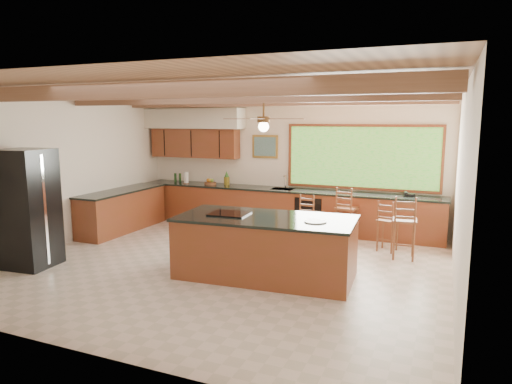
% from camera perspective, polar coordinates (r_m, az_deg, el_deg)
% --- Properties ---
extents(ground, '(7.20, 7.20, 0.00)m').
position_cam_1_polar(ground, '(7.95, -3.84, -9.13)').
color(ground, beige).
rests_on(ground, ground).
extents(room_shell, '(7.27, 6.54, 3.02)m').
position_cam_1_polar(room_shell, '(8.22, -3.01, 7.19)').
color(room_shell, white).
rests_on(room_shell, ground).
extents(counter_run, '(7.12, 3.10, 1.25)m').
position_cam_1_polar(counter_run, '(10.38, -1.68, -2.13)').
color(counter_run, brown).
rests_on(counter_run, ground).
extents(island, '(2.86, 1.49, 0.99)m').
position_cam_1_polar(island, '(7.28, 1.21, -6.84)').
color(island, brown).
rests_on(island, ground).
extents(refrigerator, '(0.85, 0.83, 2.00)m').
position_cam_1_polar(refrigerator, '(8.57, -26.63, -1.86)').
color(refrigerator, black).
rests_on(refrigerator, ground).
extents(bar_stool_a, '(0.47, 0.47, 1.12)m').
position_cam_1_polar(bar_stool_a, '(9.49, 11.21, -2.13)').
color(bar_stool_a, brown).
rests_on(bar_stool_a, ground).
extents(bar_stool_b, '(0.40, 0.40, 1.01)m').
position_cam_1_polar(bar_stool_b, '(9.21, 6.64, -2.78)').
color(bar_stool_b, brown).
rests_on(bar_stool_b, ground).
extents(bar_stool_c, '(0.42, 0.42, 0.98)m').
position_cam_1_polar(bar_stool_c, '(8.93, 16.12, -3.57)').
color(bar_stool_c, brown).
rests_on(bar_stool_c, ground).
extents(bar_stool_d, '(0.45, 0.45, 1.16)m').
position_cam_1_polar(bar_stool_d, '(8.50, 18.05, -3.57)').
color(bar_stool_d, brown).
rests_on(bar_stool_d, ground).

